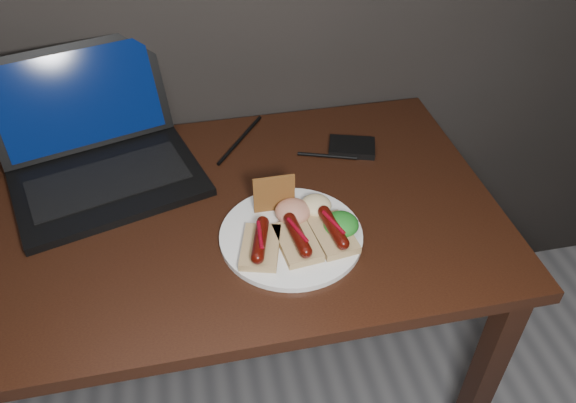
% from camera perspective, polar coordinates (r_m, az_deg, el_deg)
% --- Properties ---
extents(desk, '(1.40, 0.70, 0.75)m').
position_cam_1_polar(desk, '(1.25, -11.96, -4.66)').
color(desk, black).
rests_on(desk, ground).
extents(laptop, '(0.48, 0.46, 0.25)m').
position_cam_1_polar(laptop, '(1.32, -18.71, 4.65)').
color(laptop, black).
rests_on(laptop, desk).
extents(hard_drive, '(0.13, 0.11, 0.02)m').
position_cam_1_polar(hard_drive, '(1.35, 6.50, 5.51)').
color(hard_drive, black).
rests_on(hard_drive, desk).
extents(desk_cables, '(0.91, 0.34, 0.01)m').
position_cam_1_polar(desk_cables, '(1.31, -13.64, 2.91)').
color(desk_cables, black).
rests_on(desk_cables, desk).
extents(plate, '(0.35, 0.35, 0.01)m').
position_cam_1_polar(plate, '(1.11, 0.32, -3.48)').
color(plate, white).
rests_on(plate, desk).
extents(bread_sausage_left, '(0.10, 0.13, 0.04)m').
position_cam_1_polar(bread_sausage_left, '(1.07, -2.83, -4.32)').
color(bread_sausage_left, tan).
rests_on(bread_sausage_left, plate).
extents(bread_sausage_center, '(0.08, 0.12, 0.04)m').
position_cam_1_polar(bread_sausage_center, '(1.07, 0.96, -3.84)').
color(bread_sausage_center, tan).
rests_on(bread_sausage_center, plate).
extents(bread_sausage_right, '(0.08, 0.12, 0.04)m').
position_cam_1_polar(bread_sausage_right, '(1.09, 4.58, -3.06)').
color(bread_sausage_right, tan).
rests_on(bread_sausage_right, plate).
extents(crispbread, '(0.08, 0.01, 0.08)m').
position_cam_1_polar(crispbread, '(1.14, -1.42, 0.79)').
color(crispbread, '#925A28').
rests_on(crispbread, plate).
extents(salad_greens, '(0.07, 0.07, 0.04)m').
position_cam_1_polar(salad_greens, '(1.11, 5.42, -2.33)').
color(salad_greens, '#175B12').
rests_on(salad_greens, plate).
extents(salsa_mound, '(0.07, 0.07, 0.04)m').
position_cam_1_polar(salsa_mound, '(1.13, 0.49, -1.01)').
color(salsa_mound, '#9F0F12').
rests_on(salsa_mound, plate).
extents(coleslaw_mound, '(0.06, 0.06, 0.04)m').
position_cam_1_polar(coleslaw_mound, '(1.15, 2.86, -0.41)').
color(coleslaw_mound, white).
rests_on(coleslaw_mound, plate).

